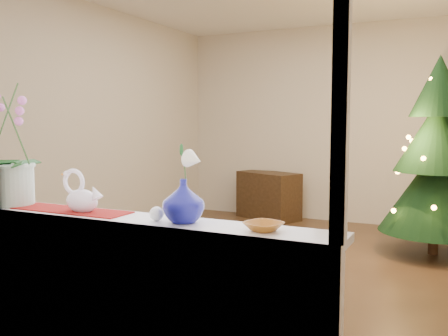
% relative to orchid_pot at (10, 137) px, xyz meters
% --- Properties ---
extents(ground, '(5.00, 5.00, 0.00)m').
position_rel_orchid_pot_xyz_m(ground, '(0.80, 2.38, -1.31)').
color(ground, '#382417').
rests_on(ground, ground).
extents(wall_back, '(4.50, 0.10, 2.70)m').
position_rel_orchid_pot_xyz_m(wall_back, '(0.80, 4.88, 0.04)').
color(wall_back, beige).
rests_on(wall_back, ground).
extents(wall_front, '(4.50, 0.10, 2.70)m').
position_rel_orchid_pot_xyz_m(wall_front, '(0.80, -0.12, 0.04)').
color(wall_front, beige).
rests_on(wall_front, ground).
extents(wall_left, '(0.10, 5.00, 2.70)m').
position_rel_orchid_pot_xyz_m(wall_left, '(-1.45, 2.38, 0.04)').
color(wall_left, beige).
rests_on(wall_left, ground).
extents(window_apron, '(2.20, 0.08, 0.88)m').
position_rel_orchid_pot_xyz_m(window_apron, '(0.80, -0.08, -0.87)').
color(window_apron, white).
rests_on(window_apron, ground).
extents(windowsill, '(2.20, 0.26, 0.04)m').
position_rel_orchid_pot_xyz_m(windowsill, '(0.80, 0.01, -0.41)').
color(windowsill, white).
rests_on(windowsill, window_apron).
extents(window_frame, '(2.22, 0.06, 1.60)m').
position_rel_orchid_pot_xyz_m(window_frame, '(0.80, -0.09, 0.39)').
color(window_frame, white).
rests_on(window_frame, windowsill).
extents(runner, '(0.70, 0.20, 0.01)m').
position_rel_orchid_pot_xyz_m(runner, '(0.42, 0.01, -0.39)').
color(runner, maroon).
rests_on(runner, windowsill).
extents(orchid_pot, '(0.34, 0.34, 0.78)m').
position_rel_orchid_pot_xyz_m(orchid_pot, '(0.00, 0.00, 0.00)').
color(orchid_pot, beige).
rests_on(orchid_pot, windowsill).
extents(swan, '(0.28, 0.20, 0.22)m').
position_rel_orchid_pot_xyz_m(swan, '(0.51, 0.00, -0.28)').
color(swan, white).
rests_on(swan, windowsill).
extents(blue_vase, '(0.28, 0.28, 0.24)m').
position_rel_orchid_pot_xyz_m(blue_vase, '(1.13, 0.00, -0.27)').
color(blue_vase, navy).
rests_on(blue_vase, windowsill).
extents(lily, '(0.13, 0.08, 0.18)m').
position_rel_orchid_pot_xyz_m(lily, '(1.13, 0.00, -0.06)').
color(lily, white).
rests_on(lily, blue_vase).
extents(paperweight, '(0.09, 0.09, 0.07)m').
position_rel_orchid_pot_xyz_m(paperweight, '(0.99, -0.02, -0.35)').
color(paperweight, white).
rests_on(paperweight, windowsill).
extents(amber_dish, '(0.17, 0.17, 0.03)m').
position_rel_orchid_pot_xyz_m(amber_dish, '(1.54, -0.00, -0.37)').
color(amber_dish, '#9C5A17').
rests_on(amber_dish, windowsill).
extents(xmas_tree, '(1.25, 1.25, 2.08)m').
position_rel_orchid_pot_xyz_m(xmas_tree, '(2.07, 3.59, -0.27)').
color(xmas_tree, black).
rests_on(xmas_tree, ground).
extents(side_table, '(0.99, 0.77, 0.67)m').
position_rel_orchid_pot_xyz_m(side_table, '(-0.17, 4.63, -0.98)').
color(side_table, black).
rests_on(side_table, ground).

